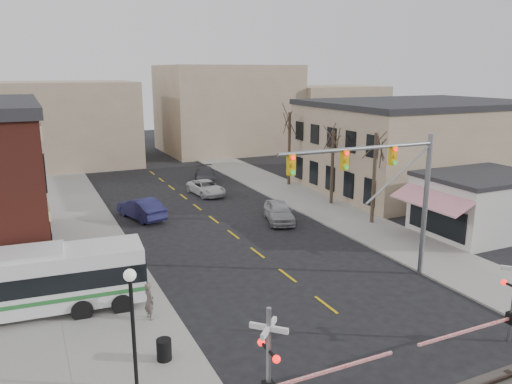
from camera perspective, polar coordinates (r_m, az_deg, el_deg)
ground at (r=24.05m, az=10.66°, el=-14.50°), size 160.00×160.00×0.00m
sidewalk_west at (r=38.83m, az=-19.22°, el=-3.86°), size 5.00×60.00×0.12m
sidewalk_east at (r=44.61m, az=5.75°, el=-0.92°), size 5.00×60.00×0.12m
tan_building at (r=51.23m, az=18.04°, el=5.17°), size 20.30×15.30×8.50m
awning_shop at (r=38.50m, az=24.28°, el=-1.22°), size 9.74×6.20×4.30m
tree_east_a at (r=37.96m, az=13.34°, el=1.51°), size 0.28×0.28×6.75m
tree_east_b at (r=42.93m, az=8.71°, el=2.81°), size 0.28×0.28×6.30m
tree_east_c at (r=49.70m, az=3.82°, el=4.94°), size 0.28×0.28×7.20m
transit_bus at (r=25.86m, az=-26.23°, el=-9.40°), size 12.14×3.58×3.08m
traffic_signal_mast at (r=26.96m, az=15.00°, el=1.32°), size 9.35×0.30×8.00m
rr_crossing_west at (r=17.30m, az=2.78°, el=-18.83°), size 5.60×1.36×4.00m
rr_crossing_east at (r=23.60m, az=26.73°, el=-11.06°), size 5.60×1.36×4.00m
street_lamp at (r=18.22m, az=-14.02°, el=-12.42°), size 0.44×0.44×4.58m
trash_bin at (r=20.96m, az=-10.46°, el=-17.29°), size 0.60×0.60×0.87m
car_a at (r=38.17m, az=2.64°, el=-2.22°), size 3.21×5.06×1.61m
car_b at (r=39.86m, az=-12.98°, el=-1.84°), size 3.11×5.32×1.66m
car_c at (r=46.62m, az=-5.72°, el=0.49°), size 2.73×5.00×1.33m
car_d at (r=51.95m, az=-5.84°, el=1.94°), size 3.42×5.46×1.48m
pedestrian_near at (r=23.90m, az=-12.10°, el=-12.07°), size 0.56×0.72×1.76m
pedestrian_far at (r=26.87m, az=-17.93°, el=-9.59°), size 1.02×0.99×1.66m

